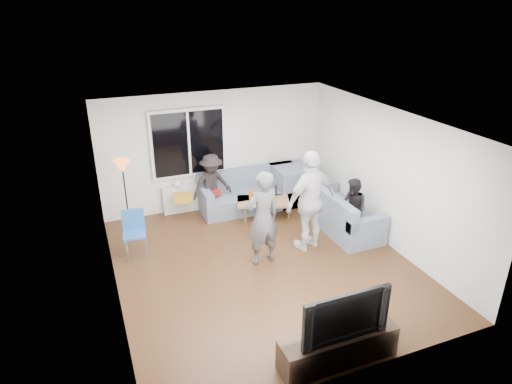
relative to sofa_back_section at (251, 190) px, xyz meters
name	(u,v)px	position (x,y,z in m)	size (l,w,h in m)	color
floor	(263,265)	(-0.66, -2.27, -0.45)	(5.00, 5.50, 0.04)	#56351C
ceiling	(264,121)	(-0.66, -2.27, 2.20)	(5.00, 5.50, 0.04)	white
wall_back	(215,150)	(-0.66, 0.50, 0.88)	(5.00, 0.04, 2.60)	silver
wall_front	(357,290)	(-0.66, -5.04, 0.88)	(5.00, 0.04, 2.60)	silver
wall_left	(107,224)	(-3.18, -2.27, 0.88)	(0.04, 5.50, 2.60)	silver
wall_right	(388,177)	(1.86, -2.27, 0.88)	(0.04, 5.50, 2.60)	silver
window_frame	(188,143)	(-1.26, 0.42, 1.12)	(1.62, 0.06, 1.47)	white
window_glass	(189,143)	(-1.26, 0.38, 1.12)	(1.50, 0.02, 1.35)	black
window_mullion	(189,144)	(-1.26, 0.37, 1.12)	(0.05, 0.03, 1.35)	white
radiator	(192,197)	(-1.26, 0.38, -0.11)	(1.30, 0.12, 0.62)	silver
potted_plant	(207,175)	(-0.92, 0.35, 0.37)	(0.19, 0.16, 0.35)	#356C2B
vase	(177,183)	(-1.58, 0.35, 0.28)	(0.17, 0.17, 0.17)	silver
sofa_back_section	(251,190)	(0.00, 0.00, 0.00)	(2.30, 0.85, 0.85)	slate
sofa_right_section	(341,209)	(1.36, -1.56, 0.00)	(0.85, 2.00, 0.85)	slate
sofa_corner	(292,184)	(1.01, 0.00, 0.00)	(0.85, 0.85, 0.85)	slate
cushion_yellow	(183,198)	(-1.55, -0.02, 0.09)	(0.38, 0.32, 0.14)	#C3851C
cushion_red	(210,192)	(-0.93, 0.06, 0.09)	(0.36, 0.30, 0.13)	maroon
coffee_table	(263,209)	(0.06, -0.53, -0.22)	(1.10, 0.60, 0.40)	#AA8852
pitcher	(264,195)	(0.10, -0.49, 0.06)	(0.17, 0.17, 0.17)	maroon
side_chair	(135,235)	(-2.71, -1.11, 0.01)	(0.40, 0.40, 0.86)	#265FA8
floor_lamp	(126,199)	(-2.71, -0.24, 0.36)	(0.32, 0.32, 1.56)	orange
player_left	(263,218)	(-0.63, -2.16, 0.44)	(0.63, 0.42, 1.74)	#49494E
player_right	(311,201)	(0.38, -2.02, 0.54)	(1.13, 0.47, 1.92)	silver
spectator_right	(353,208)	(1.36, -1.95, 0.18)	(0.58, 0.46, 1.20)	black
spectator_back	(212,185)	(-0.90, 0.03, 0.26)	(0.88, 0.51, 1.37)	black
tv_console	(338,347)	(-0.66, -4.77, -0.20)	(1.60, 0.40, 0.44)	#37271B
television	(341,312)	(-0.66, -4.77, 0.36)	(1.20, 0.16, 0.69)	black
bottle_e	(276,190)	(0.43, -0.37, 0.09)	(0.07, 0.07, 0.22)	black
bottle_d	(273,195)	(0.23, -0.64, 0.11)	(0.07, 0.07, 0.27)	#C55411
bottle_b	(259,198)	(-0.08, -0.63, 0.09)	(0.08, 0.08, 0.22)	#41961B
bottle_a	(251,196)	(-0.20, -0.47, 0.09)	(0.07, 0.07, 0.24)	#C2590B
bottle_c	(264,192)	(0.15, -0.35, 0.07)	(0.07, 0.07, 0.18)	black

